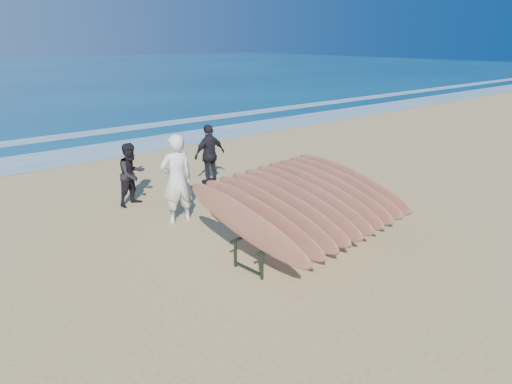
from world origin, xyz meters
TOP-DOWN VIEW (x-y plane):
  - ground at (0.00, 0.00)m, footprint 120.00×120.00m
  - foam_near at (0.00, 10.00)m, footprint 160.00×160.00m
  - foam_far at (0.00, 13.50)m, footprint 160.00×160.00m
  - surfboard_rack at (0.39, -0.15)m, footprint 3.44×3.24m
  - person_white at (-0.81, 2.47)m, footprint 0.76×0.55m
  - person_dark_a at (-1.07, 4.14)m, footprint 0.87×0.75m
  - person_dark_b at (1.32, 4.35)m, footprint 0.98×0.44m

SIDE VIEW (x-z plane):
  - ground at x=0.00m, z-range 0.00..0.00m
  - foam_far at x=0.00m, z-range 0.01..0.01m
  - foam_near at x=0.00m, z-range 0.01..0.01m
  - person_dark_a at x=-1.07m, z-range 0.00..1.52m
  - person_dark_b at x=1.32m, z-range 0.00..1.65m
  - surfboard_rack at x=0.39m, z-range 0.17..1.70m
  - person_white at x=-0.81m, z-range 0.00..1.96m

